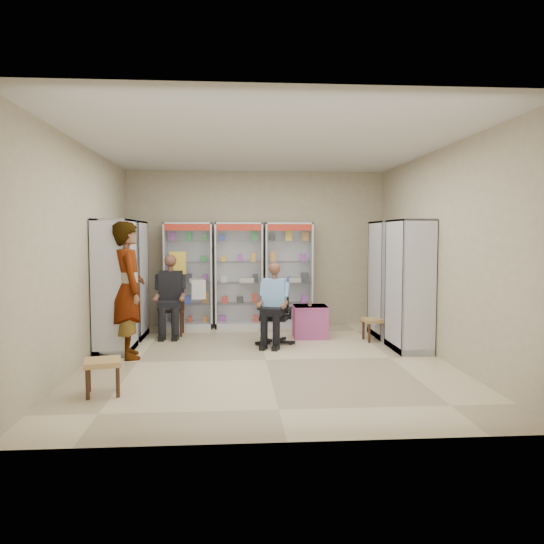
{
  "coord_description": "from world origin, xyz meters",
  "views": [
    {
      "loc": [
        -0.45,
        -7.38,
        1.77
      ],
      "look_at": [
        0.14,
        0.7,
        1.2
      ],
      "focal_mm": 35.0,
      "sensor_mm": 36.0,
      "label": 1
    }
  ],
  "objects": [
    {
      "name": "cabinet_right_far",
      "position": [
        2.23,
        1.6,
        1.0
      ],
      "size": [
        0.9,
        0.5,
        2.0
      ],
      "primitive_type": "cube",
      "rotation": [
        0.0,
        0.0,
        1.57
      ],
      "color": "silver",
      "rests_on": "floor"
    },
    {
      "name": "cabinet_back_mid",
      "position": [
        -0.35,
        2.73,
        1.0
      ],
      "size": [
        0.9,
        0.5,
        2.0
      ],
      "primitive_type": "cube",
      "color": "#B7BABF",
      "rests_on": "floor"
    },
    {
      "name": "pink_trunk",
      "position": [
        0.86,
        1.61,
        0.27
      ],
      "size": [
        0.59,
        0.57,
        0.55
      ],
      "primitive_type": "cube",
      "rotation": [
        0.0,
        0.0,
        -0.03
      ],
      "color": "#9F3F73",
      "rests_on": "floor"
    },
    {
      "name": "cabinet_right_near",
      "position": [
        2.23,
        0.5,
        1.0
      ],
      "size": [
        0.9,
        0.5,
        2.0
      ],
      "primitive_type": "cube",
      "rotation": [
        0.0,
        0.0,
        1.57
      ],
      "color": "#B8BCC0",
      "rests_on": "floor"
    },
    {
      "name": "room_shell",
      "position": [
        0.0,
        0.0,
        1.97
      ],
      "size": [
        5.02,
        6.02,
        3.01
      ],
      "color": "tan",
      "rests_on": "ground"
    },
    {
      "name": "seated_customer",
      "position": [
        -1.55,
        1.95,
        0.67
      ],
      "size": [
        0.44,
        0.6,
        1.34
      ],
      "primitive_type": null,
      "color": "black",
      "rests_on": "floor"
    },
    {
      "name": "standing_man",
      "position": [
        -1.95,
        0.3,
        0.98
      ],
      "size": [
        0.67,
        0.83,
        1.96
      ],
      "primitive_type": "imported",
      "rotation": [
        0.0,
        0.0,
        1.89
      ],
      "color": "gray",
      "rests_on": "floor"
    },
    {
      "name": "seated_shopkeeper",
      "position": [
        0.21,
        1.03,
        0.62
      ],
      "size": [
        0.55,
        0.66,
        1.24
      ],
      "primitive_type": null,
      "rotation": [
        0.0,
        0.0,
        -0.3
      ],
      "color": "#6A97D2",
      "rests_on": "floor"
    },
    {
      "name": "woven_stool_b",
      "position": [
        -1.9,
        -1.49,
        0.2
      ],
      "size": [
        0.47,
        0.47,
        0.39
      ],
      "primitive_type": "cube",
      "rotation": [
        0.0,
        0.0,
        0.22
      ],
      "color": "#AD7D49",
      "rests_on": "floor"
    },
    {
      "name": "tea_glass",
      "position": [
        0.85,
        1.56,
        0.6
      ],
      "size": [
        0.07,
        0.07,
        0.1
      ],
      "primitive_type": "cylinder",
      "color": "#571407",
      "rests_on": "pink_trunk"
    },
    {
      "name": "cabinet_back_left",
      "position": [
        -1.3,
        2.73,
        1.0
      ],
      "size": [
        0.9,
        0.5,
        2.0
      ],
      "primitive_type": "cube",
      "color": "silver",
      "rests_on": "floor"
    },
    {
      "name": "cabinet_back_right",
      "position": [
        0.6,
        2.73,
        1.0
      ],
      "size": [
        0.9,
        0.5,
        2.0
      ],
      "primitive_type": "cube",
      "color": "silver",
      "rests_on": "floor"
    },
    {
      "name": "cabinet_left_near",
      "position": [
        -2.23,
        0.7,
        1.0
      ],
      "size": [
        0.9,
        0.5,
        2.0
      ],
      "primitive_type": "cube",
      "rotation": [
        0.0,
        0.0,
        -1.57
      ],
      "color": "silver",
      "rests_on": "floor"
    },
    {
      "name": "cabinet_left_far",
      "position": [
        -2.23,
        1.8,
        1.0
      ],
      "size": [
        0.9,
        0.5,
        2.0
      ],
      "primitive_type": "cube",
      "rotation": [
        0.0,
        0.0,
        -1.57
      ],
      "color": "#BBBDC3",
      "rests_on": "floor"
    },
    {
      "name": "office_chair",
      "position": [
        0.21,
        1.08,
        0.49
      ],
      "size": [
        0.66,
        0.66,
        0.97
      ],
      "primitive_type": "cube",
      "rotation": [
        0.0,
        0.0,
        -0.3
      ],
      "color": "black",
      "rests_on": "floor"
    },
    {
      "name": "wooden_chair",
      "position": [
        -1.55,
        2.0,
        0.47
      ],
      "size": [
        0.42,
        0.42,
        0.94
      ],
      "primitive_type": "cube",
      "color": "black",
      "rests_on": "floor"
    },
    {
      "name": "floor",
      "position": [
        0.0,
        0.0,
        0.0
      ],
      "size": [
        6.0,
        6.0,
        0.0
      ],
      "primitive_type": "plane",
      "color": "#C9B68B",
      "rests_on": "ground"
    },
    {
      "name": "woven_stool_a",
      "position": [
        1.9,
        1.22,
        0.19
      ],
      "size": [
        0.4,
        0.4,
        0.37
      ],
      "primitive_type": "cube",
      "rotation": [
        0.0,
        0.0,
        0.08
      ],
      "color": "#B48A4C",
      "rests_on": "floor"
    }
  ]
}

